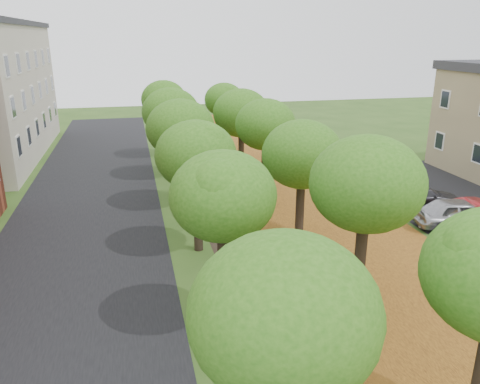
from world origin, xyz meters
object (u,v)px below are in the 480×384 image
bench (326,319)px  car_grey (422,196)px  car_white (383,174)px  car_silver (460,214)px

bench → car_grey: (10.04, 9.93, 0.13)m
bench → car_white: size_ratio=0.42×
car_grey → car_silver: bearing=-168.7°
car_grey → car_white: 4.43m
car_silver → car_white: (0.00, 7.67, -0.10)m
bench → car_grey: size_ratio=0.47×
bench → car_silver: 12.07m
car_white → car_silver: bearing=157.2°
car_silver → bench: bearing=134.9°
car_silver → car_grey: size_ratio=1.06×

